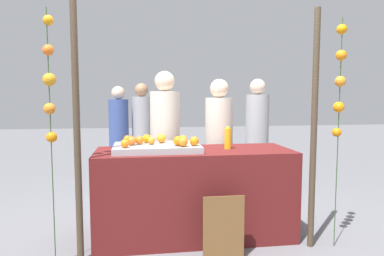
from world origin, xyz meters
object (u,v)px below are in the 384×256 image
(chalkboard_sign, at_px, (223,229))
(vendor_right, at_px, (219,152))
(juice_bottle, at_px, (228,138))
(orange_1, at_px, (183,142))
(orange_0, at_px, (132,141))
(vendor_left, at_px, (165,150))
(stall_counter, at_px, (194,193))

(chalkboard_sign, height_order, vendor_right, vendor_right)
(juice_bottle, bearing_deg, orange_1, -157.94)
(orange_0, height_order, vendor_left, vendor_left)
(orange_1, distance_m, vendor_right, 0.95)
(vendor_left, relative_size, vendor_right, 1.05)
(orange_0, xyz_separation_m, orange_1, (0.47, -0.16, 0.00))
(juice_bottle, bearing_deg, vendor_left, 134.71)
(stall_counter, xyz_separation_m, vendor_right, (0.38, 0.59, 0.30))
(juice_bottle, relative_size, vendor_right, 0.14)
(chalkboard_sign, height_order, vendor_left, vendor_left)
(stall_counter, xyz_separation_m, orange_0, (-0.60, -0.02, 0.54))
(stall_counter, bearing_deg, chalkboard_sign, -73.08)
(orange_1, height_order, juice_bottle, juice_bottle)
(stall_counter, xyz_separation_m, orange_1, (-0.13, -0.18, 0.54))
(orange_0, height_order, juice_bottle, juice_bottle)
(chalkboard_sign, relative_size, vendor_left, 0.34)
(stall_counter, bearing_deg, orange_1, -125.97)
(orange_1, bearing_deg, juice_bottle, 22.06)
(vendor_right, bearing_deg, orange_1, -123.69)
(vendor_left, bearing_deg, stall_counter, -67.93)
(orange_1, distance_m, vendor_left, 0.81)
(orange_0, relative_size, orange_1, 0.97)
(juice_bottle, distance_m, vendor_left, 0.85)
(juice_bottle, xyz_separation_m, vendor_left, (-0.58, 0.59, -0.20))
(chalkboard_sign, bearing_deg, orange_1, 129.00)
(stall_counter, bearing_deg, vendor_left, 112.07)
(vendor_right, bearing_deg, juice_bottle, -94.15)
(stall_counter, distance_m, chalkboard_sign, 0.59)
(orange_1, bearing_deg, orange_0, 161.29)
(orange_0, height_order, vendor_right, vendor_right)
(stall_counter, distance_m, orange_1, 0.58)
(stall_counter, relative_size, chalkboard_sign, 3.34)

